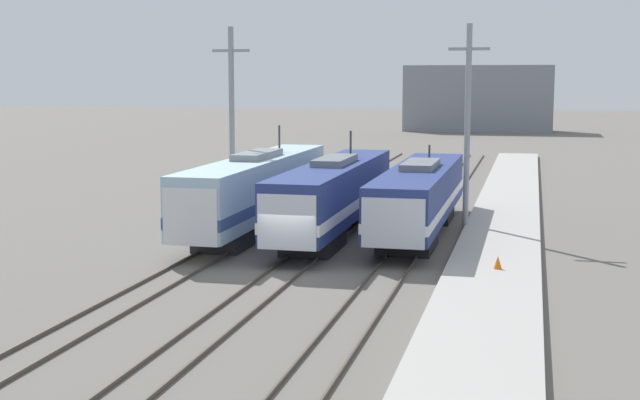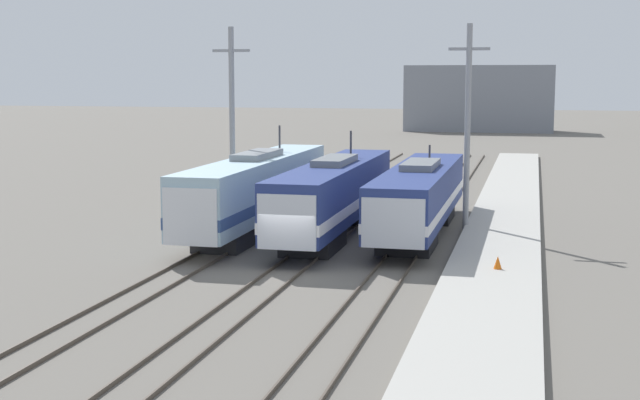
% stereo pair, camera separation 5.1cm
% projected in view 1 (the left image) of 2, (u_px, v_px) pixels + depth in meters
% --- Properties ---
extents(ground_plane, '(400.00, 400.00, 0.00)m').
position_uv_depth(ground_plane, '(288.00, 271.00, 38.89)').
color(ground_plane, '#666059').
extents(rail_pair_far_left, '(1.51, 120.00, 0.15)m').
position_uv_depth(rail_pair_far_left, '(193.00, 264.00, 39.90)').
color(rail_pair_far_left, '#4C4238').
rests_on(rail_pair_far_left, ground_plane).
extents(rail_pair_center, '(1.51, 120.00, 0.15)m').
position_uv_depth(rail_pair_center, '(288.00, 269.00, 38.88)').
color(rail_pair_center, '#4C4238').
rests_on(rail_pair_center, ground_plane).
extents(rail_pair_far_right, '(1.51, 120.00, 0.15)m').
position_uv_depth(rail_pair_far_right, '(388.00, 274.00, 37.86)').
color(rail_pair_far_right, '#4C4238').
rests_on(rail_pair_far_right, ground_plane).
extents(locomotive_far_left, '(2.82, 19.98, 5.55)m').
position_uv_depth(locomotive_far_left, '(254.00, 191.00, 48.39)').
color(locomotive_far_left, '#232326').
rests_on(locomotive_far_left, ground_plane).
extents(locomotive_center, '(2.90, 19.20, 5.32)m').
position_uv_depth(locomotive_center, '(333.00, 196.00, 47.21)').
color(locomotive_center, black).
rests_on(locomotive_center, ground_plane).
extents(locomotive_far_right, '(3.09, 18.86, 4.50)m').
position_uv_depth(locomotive_far_right, '(419.00, 198.00, 47.36)').
color(locomotive_far_right, black).
rests_on(locomotive_far_right, ground_plane).
extents(catenary_tower_left, '(2.21, 0.32, 11.24)m').
position_uv_depth(catenary_tower_left, '(232.00, 122.00, 51.34)').
color(catenary_tower_left, gray).
rests_on(catenary_tower_left, ground_plane).
extents(catenary_tower_right, '(2.21, 0.32, 11.24)m').
position_uv_depth(catenary_tower_right, '(467.00, 125.00, 48.24)').
color(catenary_tower_right, gray).
rests_on(catenary_tower_right, ground_plane).
extents(platform, '(4.00, 120.00, 0.35)m').
position_uv_depth(platform, '(492.00, 277.00, 36.84)').
color(platform, '#A8A59E').
rests_on(platform, ground_plane).
extents(traffic_cone, '(0.35, 0.35, 0.55)m').
position_uv_depth(traffic_cone, '(498.00, 262.00, 37.60)').
color(traffic_cone, orange).
rests_on(traffic_cone, platform).
extents(depot_building, '(22.66, 8.33, 10.19)m').
position_uv_depth(depot_building, '(478.00, 98.00, 138.81)').
color(depot_building, gray).
rests_on(depot_building, ground_plane).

